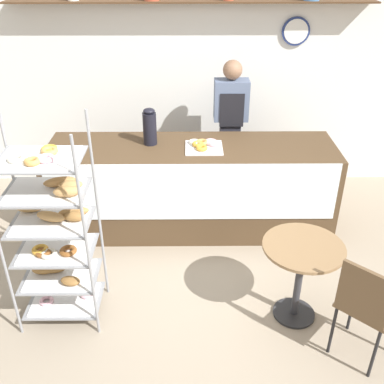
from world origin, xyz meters
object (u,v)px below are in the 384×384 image
(person_worker, at_px, (230,127))
(cafe_chair, at_px, (366,303))
(coffee_carafe, at_px, (150,127))
(donut_tray_counter, at_px, (204,145))
(pastry_rack, at_px, (54,231))
(cafe_table, at_px, (301,264))

(person_worker, relative_size, cafe_chair, 1.85)
(coffee_carafe, bearing_deg, donut_tray_counter, -9.09)
(person_worker, height_order, donut_tray_counter, person_worker)
(coffee_carafe, relative_size, donut_tray_counter, 1.02)
(pastry_rack, bearing_deg, coffee_carafe, 65.05)
(cafe_table, height_order, donut_tray_counter, donut_tray_counter)
(pastry_rack, distance_m, donut_tray_counter, 1.76)
(pastry_rack, height_order, donut_tray_counter, pastry_rack)
(person_worker, height_order, cafe_chair, person_worker)
(cafe_chair, distance_m, coffee_carafe, 2.56)
(cafe_chair, xyz_separation_m, donut_tray_counter, (-1.09, 1.80, 0.41))
(pastry_rack, height_order, cafe_chair, pastry_rack)
(cafe_table, xyz_separation_m, coffee_carafe, (-1.28, 1.43, 0.60))
(cafe_chair, xyz_separation_m, coffee_carafe, (-1.63, 1.89, 0.57))
(cafe_table, distance_m, cafe_chair, 0.58)
(person_worker, height_order, cafe_table, person_worker)
(pastry_rack, relative_size, coffee_carafe, 4.57)
(person_worker, distance_m, donut_tray_counter, 0.70)
(cafe_table, distance_m, donut_tray_counter, 1.60)
(donut_tray_counter, bearing_deg, coffee_carafe, 170.91)
(cafe_table, relative_size, cafe_chair, 0.80)
(pastry_rack, height_order, coffee_carafe, pastry_rack)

